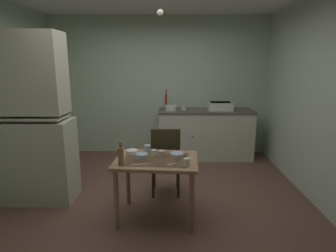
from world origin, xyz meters
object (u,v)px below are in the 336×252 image
(dining_table, at_px, (156,168))
(serving_bowl_wide, at_px, (132,152))
(glass_bottle, at_px, (121,156))
(chair_far_side, at_px, (166,161))
(mixing_bowl_counter, at_px, (171,108))
(sink_basin, at_px, (220,106))
(hutch_cabinet, at_px, (29,125))
(mug_dark, at_px, (154,152))
(hand_pump, at_px, (166,101))

(dining_table, relative_size, serving_bowl_wide, 6.82)
(glass_bottle, bearing_deg, serving_bowl_wide, 80.55)
(chair_far_side, bearing_deg, mixing_bowl_counter, 87.95)
(sink_basin, xyz_separation_m, glass_bottle, (-1.43, -2.38, -0.17))
(hutch_cabinet, bearing_deg, mug_dark, -9.15)
(dining_table, xyz_separation_m, serving_bowl_wide, (-0.30, 0.18, 0.14))
(hutch_cabinet, xyz_separation_m, mug_dark, (1.61, -0.26, -0.26))
(mixing_bowl_counter, height_order, serving_bowl_wide, mixing_bowl_counter)
(sink_basin, xyz_separation_m, hand_pump, (-1.01, 0.05, 0.09))
(hand_pump, height_order, mixing_bowl_counter, hand_pump)
(sink_basin, bearing_deg, mixing_bowl_counter, -176.89)
(hand_pump, xyz_separation_m, serving_bowl_wide, (-0.36, -2.05, -0.35))
(mixing_bowl_counter, distance_m, mug_dark, 1.99)
(sink_basin, bearing_deg, serving_bowl_wide, -124.42)
(hand_pump, distance_m, mixing_bowl_counter, 0.18)
(mixing_bowl_counter, bearing_deg, sink_basin, 3.11)
(hutch_cabinet, xyz_separation_m, dining_table, (1.65, -0.42, -0.40))
(hutch_cabinet, distance_m, mixing_bowl_counter, 2.48)
(dining_table, height_order, serving_bowl_wide, serving_bowl_wide)
(hutch_cabinet, xyz_separation_m, serving_bowl_wide, (1.35, -0.24, -0.27))
(hand_pump, relative_size, glass_bottle, 1.48)
(chair_far_side, bearing_deg, hand_pump, 91.26)
(sink_basin, bearing_deg, mug_dark, -118.72)
(sink_basin, bearing_deg, hand_pump, 177.44)
(sink_basin, bearing_deg, chair_far_side, -121.21)
(mug_dark, bearing_deg, hutch_cabinet, 170.85)
(hand_pump, height_order, dining_table, hand_pump)
(sink_basin, height_order, serving_bowl_wide, sink_basin)
(dining_table, distance_m, mug_dark, 0.22)
(mixing_bowl_counter, height_order, mug_dark, mixing_bowl_counter)
(sink_basin, relative_size, chair_far_side, 0.46)
(sink_basin, distance_m, glass_bottle, 2.79)
(dining_table, relative_size, mug_dark, 13.21)
(mixing_bowl_counter, relative_size, mug_dark, 2.83)
(dining_table, bearing_deg, hutch_cabinet, 165.71)
(hutch_cabinet, relative_size, serving_bowl_wide, 15.17)
(hand_pump, bearing_deg, serving_bowl_wide, -99.92)
(mug_dark, bearing_deg, chair_far_side, 72.24)
(chair_far_side, bearing_deg, dining_table, -99.14)
(dining_table, height_order, glass_bottle, glass_bottle)
(serving_bowl_wide, relative_size, mug_dark, 1.94)
(sink_basin, height_order, mixing_bowl_counter, sink_basin)
(hutch_cabinet, relative_size, hand_pump, 5.55)
(dining_table, distance_m, serving_bowl_wide, 0.38)
(hand_pump, bearing_deg, sink_basin, -2.56)
(sink_basin, xyz_separation_m, chair_far_side, (-0.98, -1.61, -0.51))
(sink_basin, distance_m, dining_table, 2.46)
(hand_pump, xyz_separation_m, chair_far_side, (0.04, -1.66, -0.60))
(hand_pump, xyz_separation_m, mixing_bowl_counter, (0.09, -0.10, -0.12))
(hutch_cabinet, relative_size, chair_far_side, 2.25)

